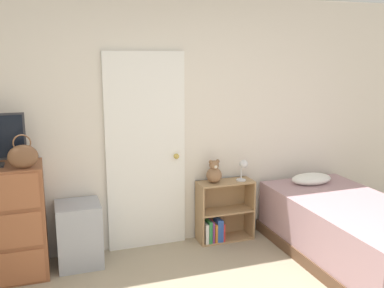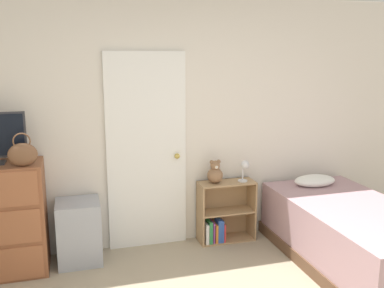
# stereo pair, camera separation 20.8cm
# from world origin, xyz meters

# --- Properties ---
(wall_back) EXTENTS (10.00, 0.06, 2.55)m
(wall_back) POSITION_xyz_m (0.00, 2.30, 1.27)
(wall_back) COLOR silver
(wall_back) RESTS_ON ground_plane
(door_closed) EXTENTS (0.81, 0.09, 2.01)m
(door_closed) POSITION_xyz_m (-0.11, 2.25, 1.00)
(door_closed) COLOR white
(door_closed) RESTS_ON ground_plane
(handbag) EXTENTS (0.25, 0.10, 0.29)m
(handbag) POSITION_xyz_m (-1.25, 1.88, 1.14)
(handbag) COLOR brown
(handbag) RESTS_ON dresser
(storage_bin) EXTENTS (0.41, 0.39, 0.61)m
(storage_bin) POSITION_xyz_m (-0.82, 2.06, 0.30)
(storage_bin) COLOR #999EA8
(storage_bin) RESTS_ON ground_plane
(bookshelf) EXTENTS (0.60, 0.25, 0.65)m
(bookshelf) POSITION_xyz_m (0.67, 2.14, 0.27)
(bookshelf) COLOR tan
(bookshelf) RESTS_ON ground_plane
(teddy_bear) EXTENTS (0.16, 0.16, 0.25)m
(teddy_bear) POSITION_xyz_m (0.58, 2.13, 0.76)
(teddy_bear) COLOR #8C6647
(teddy_bear) RESTS_ON bookshelf
(desk_lamp) EXTENTS (0.12, 0.11, 0.23)m
(desk_lamp) POSITION_xyz_m (0.90, 2.09, 0.81)
(desk_lamp) COLOR silver
(desk_lamp) RESTS_ON bookshelf
(bed) EXTENTS (1.04, 1.95, 0.69)m
(bed) POSITION_xyz_m (1.68, 1.29, 0.29)
(bed) COLOR brown
(bed) RESTS_ON ground_plane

